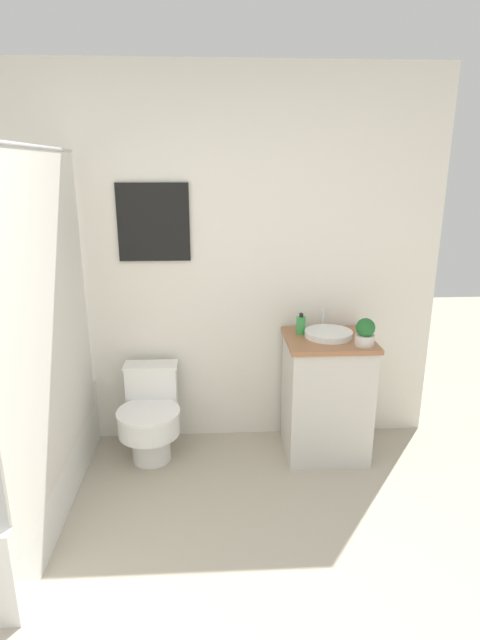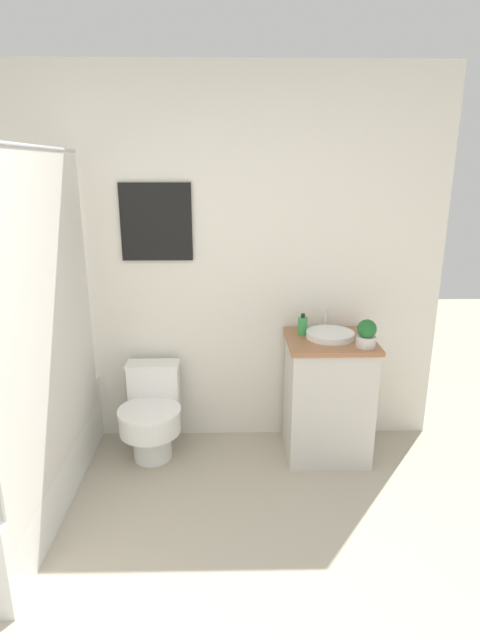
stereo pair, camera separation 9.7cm
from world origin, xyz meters
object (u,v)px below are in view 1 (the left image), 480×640
potted_plant (365,332)px  soap_bottle (301,325)px  toilet (150,416)px  sink (328,334)px

potted_plant → soap_bottle: bearing=145.1°
toilet → soap_bottle: (1.00, 0.10, 0.58)m
toilet → soap_bottle: 1.16m
potted_plant → toilet: bearing=173.9°
sink → potted_plant: size_ratio=1.98×
soap_bottle → potted_plant: 0.43m
toilet → sink: sink is taller
soap_bottle → potted_plant: potted_plant is taller
toilet → potted_plant: bearing=-6.1°
toilet → potted_plant: 1.49m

